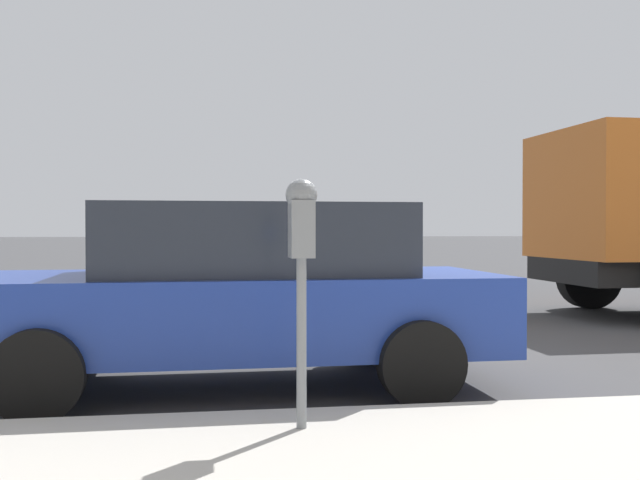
{
  "coord_description": "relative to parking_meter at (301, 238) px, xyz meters",
  "views": [
    {
      "loc": [
        -7.08,
        1.28,
        1.31
      ],
      "look_at": [
        -2.46,
        0.56,
        1.24
      ],
      "focal_mm": 42.0,
      "sensor_mm": 36.0,
      "label": 1
    }
  ],
  "objects": [
    {
      "name": "parking_meter",
      "position": [
        0.0,
        0.0,
        0.0
      ],
      "size": [
        0.21,
        0.19,
        1.48
      ],
      "color": "gray",
      "rests_on": "sidewalk"
    },
    {
      "name": "ground_plane",
      "position": [
        2.69,
        -0.7,
        -1.25
      ],
      "size": [
        220.0,
        220.0,
        0.0
      ],
      "primitive_type": "plane",
      "color": "#424244"
    },
    {
      "name": "car_blue",
      "position": [
        1.75,
        0.3,
        -0.46
      ],
      "size": [
        2.01,
        4.36,
        1.51
      ],
      "rotation": [
        0.0,
        0.0,
        0.01
      ],
      "color": "navy",
      "rests_on": "ground_plane"
    }
  ]
}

